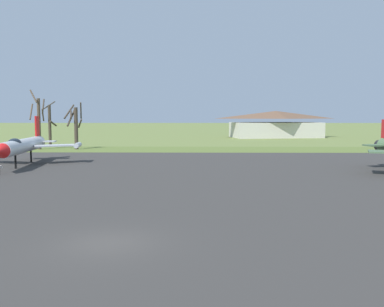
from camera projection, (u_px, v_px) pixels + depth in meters
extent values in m
plane|color=olive|center=(107.00, 244.00, 18.45)|extent=(600.00, 600.00, 0.00)
cube|color=#383533|center=(151.00, 182.00, 35.24)|extent=(99.49, 56.20, 0.05)
cube|color=#5D7031|center=(174.00, 149.00, 69.19)|extent=(159.49, 12.00, 0.06)
cylinder|color=black|center=(381.00, 145.00, 45.80)|extent=(1.33, 1.16, 1.14)
cube|color=#4C6B47|center=(376.00, 145.00, 44.39)|extent=(2.57, 2.04, 0.15)
cylinder|color=silver|center=(23.00, 146.00, 46.94)|extent=(3.15, 13.56, 1.55)
cylinder|color=black|center=(39.00, 142.00, 53.92)|extent=(1.18, 0.98, 1.09)
ellipsoid|color=#19232D|center=(14.00, 144.00, 43.81)|extent=(1.21, 2.28, 1.14)
cube|color=silver|center=(56.00, 145.00, 49.01)|extent=(5.22, 4.17, 0.15)
cylinder|color=silver|center=(78.00, 145.00, 49.73)|extent=(0.87, 2.54, 0.58)
cube|color=red|center=(37.00, 126.00, 52.91)|extent=(0.36, 1.52, 2.50)
cube|color=silver|center=(27.00, 141.00, 52.75)|extent=(2.08, 1.67, 0.15)
cube|color=silver|center=(48.00, 141.00, 53.02)|extent=(2.08, 1.67, 0.15)
cylinder|color=black|center=(16.00, 162.00, 44.14)|extent=(0.21, 0.21, 1.45)
cylinder|color=black|center=(31.00, 157.00, 50.01)|extent=(0.21, 0.21, 1.45)
cylinder|color=black|center=(0.00, 172.00, 39.53)|extent=(0.08, 0.08, 0.65)
cylinder|color=#42382D|center=(50.00, 126.00, 74.62)|extent=(0.52, 0.52, 7.42)
cylinder|color=#42382D|center=(43.00, 106.00, 74.14)|extent=(0.67, 2.21, 2.69)
cylinder|color=#42382D|center=(49.00, 105.00, 75.29)|extent=(2.14, 0.98, 1.59)
cylinder|color=#42382D|center=(53.00, 123.00, 74.30)|extent=(0.85, 1.66, 1.09)
cylinder|color=brown|center=(39.00, 124.00, 68.98)|extent=(0.51, 0.51, 8.34)
cylinder|color=brown|center=(43.00, 115.00, 68.97)|extent=(0.52, 1.48, 2.03)
cylinder|color=brown|center=(33.00, 96.00, 67.91)|extent=(1.66, 1.34, 2.17)
cylinder|color=brown|center=(31.00, 112.00, 68.60)|extent=(0.70, 2.47, 2.64)
cylinder|color=#42382D|center=(76.00, 129.00, 69.03)|extent=(0.61, 0.61, 6.88)
cylinder|color=#42382D|center=(71.00, 114.00, 68.64)|extent=(0.68, 1.69, 1.38)
cylinder|color=#42382D|center=(81.00, 111.00, 68.97)|extent=(0.68, 1.83, 2.68)
cylinder|color=#42382D|center=(71.00, 118.00, 69.22)|extent=(1.01, 2.13, 2.70)
cylinder|color=#42382D|center=(80.00, 123.00, 69.34)|extent=(1.10, 1.40, 1.47)
cylinder|color=#42382D|center=(69.00, 112.00, 69.22)|extent=(1.15, 2.67, 2.41)
cube|color=beige|center=(276.00, 130.00, 107.63)|extent=(23.16, 14.33, 3.82)
pyramid|color=brown|center=(276.00, 115.00, 107.28)|extent=(24.32, 15.04, 1.93)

